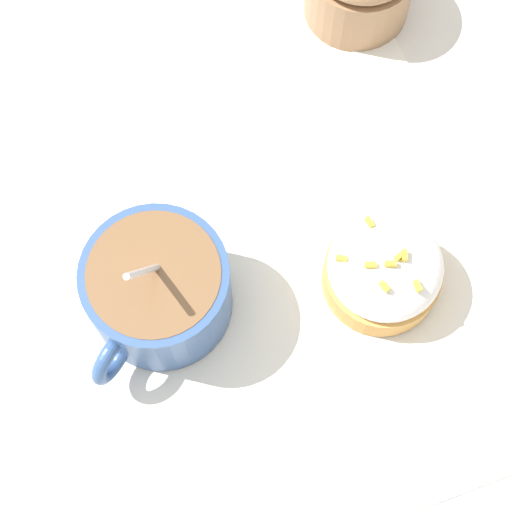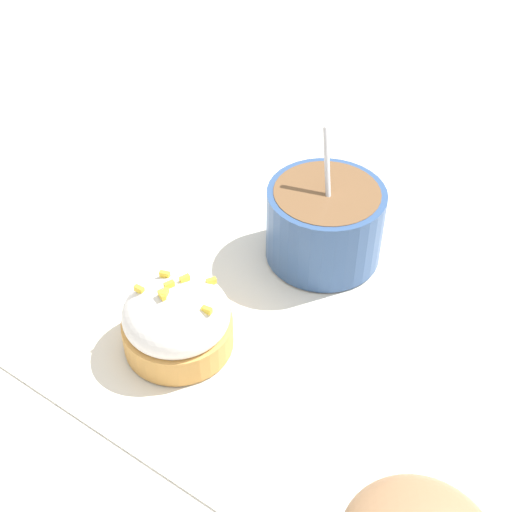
{
  "view_description": "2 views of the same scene",
  "coord_description": "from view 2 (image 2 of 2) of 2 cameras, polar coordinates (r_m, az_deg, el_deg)",
  "views": [
    {
      "loc": [
        -0.05,
        -0.16,
        0.54
      ],
      "look_at": [
        -0.01,
        0.02,
        0.03
      ],
      "focal_mm": 60.0,
      "sensor_mm": 36.0,
      "label": 1
    },
    {
      "loc": [
        0.29,
        0.25,
        0.39
      ],
      "look_at": [
        -0.01,
        -0.0,
        0.03
      ],
      "focal_mm": 50.0,
      "sensor_mm": 36.0,
      "label": 2
    }
  ],
  "objects": [
    {
      "name": "ground_plane",
      "position": [
        0.54,
        -0.33,
        -3.26
      ],
      "size": [
        3.0,
        3.0,
        0.0
      ],
      "primitive_type": "plane",
      "color": "silver"
    },
    {
      "name": "paper_napkin",
      "position": [
        0.54,
        -0.33,
        -3.15
      ],
      "size": [
        0.34,
        0.35,
        0.0
      ],
      "color": "white",
      "rests_on": "ground_plane"
    },
    {
      "name": "coffee_cup",
      "position": [
        0.56,
        5.51,
        2.91
      ],
      "size": [
        0.1,
        0.1,
        0.11
      ],
      "color": "#335184",
      "rests_on": "paper_napkin"
    },
    {
      "name": "frosted_pastry",
      "position": [
        0.49,
        -6.35,
        -5.18
      ],
      "size": [
        0.08,
        0.08,
        0.05
      ],
      "color": "#D19347",
      "rests_on": "paper_napkin"
    }
  ]
}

